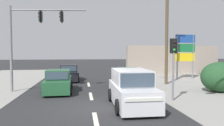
{
  "coord_description": "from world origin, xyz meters",
  "views": [
    {
      "loc": [
        -0.53,
        -10.76,
        2.81
      ],
      "look_at": [
        1.49,
        4.0,
        2.04
      ],
      "focal_mm": 35.0,
      "sensor_mm": 36.0,
      "label": 1
    }
  ],
  "objects_px": {
    "traffic_signal_mast": "(30,33)",
    "sedan_oncoming_near": "(58,82)",
    "sedan_receding_far": "(69,74)",
    "shopping_plaza_sign": "(185,50)",
    "pedestal_signal_right_kerb": "(173,59)",
    "sedan_oncoming_mid": "(128,79)",
    "suv_crossing_left": "(132,89)",
    "utility_pole_midground_right": "(166,20)"
  },
  "relations": [
    {
      "from": "traffic_signal_mast",
      "to": "sedan_oncoming_near",
      "type": "relative_size",
      "value": 1.4
    },
    {
      "from": "traffic_signal_mast",
      "to": "sedan_receding_far",
      "type": "xyz_separation_m",
      "value": [
        2.35,
        5.51,
        -3.44
      ]
    },
    {
      "from": "traffic_signal_mast",
      "to": "shopping_plaza_sign",
      "type": "distance_m",
      "value": 15.24
    },
    {
      "from": "traffic_signal_mast",
      "to": "sedan_oncoming_near",
      "type": "height_order",
      "value": "traffic_signal_mast"
    },
    {
      "from": "pedestal_signal_right_kerb",
      "to": "sedan_oncoming_near",
      "type": "bearing_deg",
      "value": 151.17
    },
    {
      "from": "pedestal_signal_right_kerb",
      "to": "sedan_oncoming_mid",
      "type": "distance_m",
      "value": 5.35
    },
    {
      "from": "sedan_oncoming_mid",
      "to": "suv_crossing_left",
      "type": "relative_size",
      "value": 0.94
    },
    {
      "from": "sedan_oncoming_mid",
      "to": "sedan_receding_far",
      "type": "relative_size",
      "value": 1.0
    },
    {
      "from": "utility_pole_midground_right",
      "to": "traffic_signal_mast",
      "type": "xyz_separation_m",
      "value": [
        -10.66,
        -2.01,
        -1.35
      ]
    },
    {
      "from": "sedan_oncoming_near",
      "to": "sedan_receding_far",
      "type": "height_order",
      "value": "same"
    },
    {
      "from": "sedan_oncoming_near",
      "to": "shopping_plaza_sign",
      "type": "bearing_deg",
      "value": 25.59
    },
    {
      "from": "sedan_oncoming_mid",
      "to": "suv_crossing_left",
      "type": "bearing_deg",
      "value": -100.08
    },
    {
      "from": "traffic_signal_mast",
      "to": "sedan_oncoming_mid",
      "type": "xyz_separation_m",
      "value": [
        7.14,
        0.7,
        -3.44
      ]
    },
    {
      "from": "shopping_plaza_sign",
      "to": "sedan_oncoming_mid",
      "type": "bearing_deg",
      "value": -145.86
    },
    {
      "from": "pedestal_signal_right_kerb",
      "to": "sedan_oncoming_mid",
      "type": "xyz_separation_m",
      "value": [
        -1.61,
        4.81,
        -1.71
      ]
    },
    {
      "from": "utility_pole_midground_right",
      "to": "sedan_oncoming_mid",
      "type": "bearing_deg",
      "value": -159.59
    },
    {
      "from": "utility_pole_midground_right",
      "to": "sedan_receding_far",
      "type": "xyz_separation_m",
      "value": [
        -8.3,
        3.5,
        -4.8
      ]
    },
    {
      "from": "traffic_signal_mast",
      "to": "pedestal_signal_right_kerb",
      "type": "relative_size",
      "value": 1.69
    },
    {
      "from": "sedan_oncoming_near",
      "to": "suv_crossing_left",
      "type": "bearing_deg",
      "value": -48.06
    },
    {
      "from": "sedan_oncoming_mid",
      "to": "utility_pole_midground_right",
      "type": "bearing_deg",
      "value": 20.41
    },
    {
      "from": "sedan_receding_far",
      "to": "suv_crossing_left",
      "type": "bearing_deg",
      "value": -70.28
    },
    {
      "from": "utility_pole_midground_right",
      "to": "sedan_receding_far",
      "type": "height_order",
      "value": "utility_pole_midground_right"
    },
    {
      "from": "sedan_oncoming_mid",
      "to": "sedan_oncoming_near",
      "type": "bearing_deg",
      "value": -168.26
    },
    {
      "from": "utility_pole_midground_right",
      "to": "suv_crossing_left",
      "type": "xyz_separation_m",
      "value": [
        -4.53,
        -7.02,
        -4.62
      ]
    },
    {
      "from": "traffic_signal_mast",
      "to": "shopping_plaza_sign",
      "type": "relative_size",
      "value": 1.3
    },
    {
      "from": "pedestal_signal_right_kerb",
      "to": "suv_crossing_left",
      "type": "xyz_separation_m",
      "value": [
        -2.62,
        -0.9,
        -1.53
      ]
    },
    {
      "from": "pedestal_signal_right_kerb",
      "to": "sedan_receding_far",
      "type": "distance_m",
      "value": 11.67
    },
    {
      "from": "shopping_plaza_sign",
      "to": "sedan_oncoming_near",
      "type": "xyz_separation_m",
      "value": [
        -12.22,
        -5.85,
        -2.28
      ]
    },
    {
      "from": "traffic_signal_mast",
      "to": "pedestal_signal_right_kerb",
      "type": "distance_m",
      "value": 9.81
    },
    {
      "from": "traffic_signal_mast",
      "to": "pedestal_signal_right_kerb",
      "type": "xyz_separation_m",
      "value": [
        8.74,
        -4.11,
        -1.73
      ]
    },
    {
      "from": "pedestal_signal_right_kerb",
      "to": "shopping_plaza_sign",
      "type": "distance_m",
      "value": 11.03
    },
    {
      "from": "sedan_oncoming_mid",
      "to": "sedan_oncoming_near",
      "type": "height_order",
      "value": "same"
    },
    {
      "from": "pedestal_signal_right_kerb",
      "to": "sedan_oncoming_near",
      "type": "xyz_separation_m",
      "value": [
        -6.78,
        3.73,
        -1.71
      ]
    },
    {
      "from": "traffic_signal_mast",
      "to": "sedan_oncoming_near",
      "type": "xyz_separation_m",
      "value": [
        1.96,
        -0.38,
        -3.44
      ]
    },
    {
      "from": "shopping_plaza_sign",
      "to": "pedestal_signal_right_kerb",
      "type": "bearing_deg",
      "value": -119.57
    },
    {
      "from": "traffic_signal_mast",
      "to": "suv_crossing_left",
      "type": "height_order",
      "value": "traffic_signal_mast"
    },
    {
      "from": "shopping_plaza_sign",
      "to": "suv_crossing_left",
      "type": "height_order",
      "value": "shopping_plaza_sign"
    },
    {
      "from": "pedestal_signal_right_kerb",
      "to": "traffic_signal_mast",
      "type": "bearing_deg",
      "value": 154.81
    },
    {
      "from": "sedan_oncoming_near",
      "to": "suv_crossing_left",
      "type": "height_order",
      "value": "suv_crossing_left"
    },
    {
      "from": "sedan_oncoming_mid",
      "to": "sedan_receding_far",
      "type": "xyz_separation_m",
      "value": [
        -4.78,
        4.81,
        0.0
      ]
    },
    {
      "from": "utility_pole_midground_right",
      "to": "pedestal_signal_right_kerb",
      "type": "xyz_separation_m",
      "value": [
        -1.91,
        -6.12,
        -3.08
      ]
    },
    {
      "from": "pedestal_signal_right_kerb",
      "to": "shopping_plaza_sign",
      "type": "bearing_deg",
      "value": 60.43
    }
  ]
}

